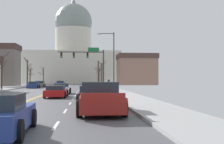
{
  "coord_description": "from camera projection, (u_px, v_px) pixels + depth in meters",
  "views": [
    {
      "loc": [
        4.6,
        -41.03,
        1.73
      ],
      "look_at": [
        9.9,
        22.24,
        3.13
      ],
      "focal_mm": 49.99,
      "sensor_mm": 36.0,
      "label": 1
    }
  ],
  "objects": [
    {
      "name": "capitol_building",
      "position": [
        73.0,
        54.0,
        113.53
      ],
      "size": [
        33.18,
        18.5,
        31.62
      ],
      "color": "beige",
      "rests_on": "ground"
    },
    {
      "name": "bare_tree_00",
      "position": [
        99.0,
        76.0,
        89.01
      ],
      "size": [
        2.54,
        1.33,
        4.9
      ],
      "color": "#4C3D2D",
      "rests_on": "ground"
    },
    {
      "name": "bare_tree_07",
      "position": [
        30.0,
        76.0,
        74.79
      ],
      "size": [
        1.94,
        2.24,
        4.33
      ],
      "color": "#4C3D2D",
      "rests_on": "ground"
    },
    {
      "name": "bare_tree_04",
      "position": [
        102.0,
        74.0,
        77.4
      ],
      "size": [
        1.49,
        2.21,
        6.11
      ],
      "color": "brown",
      "rests_on": "ground"
    },
    {
      "name": "sedan_oncoming_02",
      "position": [
        60.0,
        83.0,
        76.8
      ],
      "size": [
        2.19,
        4.32,
        1.24
      ],
      "color": "navy",
      "rests_on": "ground"
    },
    {
      "name": "ground",
      "position": [
        50.0,
        92.0,
        40.45
      ],
      "size": [
        20.0,
        180.0,
        0.2
      ],
      "color": "#4A4A4F"
    },
    {
      "name": "sedan_oncoming_00",
      "position": [
        33.0,
        85.0,
        57.95
      ],
      "size": [
        2.12,
        4.27,
        1.23
      ],
      "color": "navy",
      "rests_on": "ground"
    },
    {
      "name": "sedan_near_03",
      "position": [
        56.0,
        92.0,
        28.95
      ],
      "size": [
        2.06,
        4.63,
        1.13
      ],
      "color": "#B71414",
      "rests_on": "ground"
    },
    {
      "name": "sedan_oncoming_01",
      "position": [
        40.0,
        84.0,
        65.92
      ],
      "size": [
        2.12,
        4.55,
        1.29
      ],
      "color": "#6B6056",
      "rests_on": "ground"
    },
    {
      "name": "pickup_truck_near_05",
      "position": [
        100.0,
        99.0,
        15.85
      ],
      "size": [
        2.31,
        5.76,
        1.56
      ],
      "color": "maroon",
      "rests_on": "ground"
    },
    {
      "name": "sedan_near_00",
      "position": [
        89.0,
        86.0,
        49.81
      ],
      "size": [
        2.17,
        4.53,
        1.17
      ],
      "color": "#1E7247",
      "rests_on": "ground"
    },
    {
      "name": "bare_tree_06",
      "position": [
        101.0,
        74.0,
        69.42
      ],
      "size": [
        2.37,
        1.91,
        5.82
      ],
      "color": "brown",
      "rests_on": "ground"
    },
    {
      "name": "sedan_near_02",
      "position": [
        62.0,
        89.0,
        36.12
      ],
      "size": [
        2.01,
        4.65,
        1.22
      ],
      "color": "silver",
      "rests_on": "ground"
    },
    {
      "name": "flank_building_03",
      "position": [
        137.0,
        69.0,
        88.62
      ],
      "size": [
        10.99,
        9.31,
        8.77
      ],
      "color": "#8C6656",
      "rests_on": "ground"
    },
    {
      "name": "bare_tree_01",
      "position": [
        2.0,
        70.0,
        46.93
      ],
      "size": [
        2.13,
        2.61,
        5.64
      ],
      "color": "#423328",
      "rests_on": "ground"
    },
    {
      "name": "bicycle_parked",
      "position": [
        113.0,
        88.0,
        41.03
      ],
      "size": [
        0.12,
        1.77,
        0.85
      ],
      "color": "black",
      "rests_on": "ground"
    },
    {
      "name": "street_lamp_right",
      "position": [
        112.0,
        56.0,
        40.3
      ],
      "size": [
        2.25,
        0.24,
        7.62
      ],
      "color": "#333338",
      "rests_on": "ground"
    },
    {
      "name": "sedan_near_01",
      "position": [
        89.0,
        87.0,
        43.21
      ],
      "size": [
        2.04,
        4.62,
        1.12
      ],
      "color": "navy",
      "rests_on": "ground"
    },
    {
      "name": "bare_tree_05",
      "position": [
        43.0,
        75.0,
        91.65
      ],
      "size": [
        1.84,
        2.49,
        5.34
      ],
      "color": "#4C3D2D",
      "rests_on": "ground"
    },
    {
      "name": "pedestrian_00",
      "position": [
        109.0,
        83.0,
        50.59
      ],
      "size": [
        0.35,
        0.34,
        1.66
      ],
      "color": "black",
      "rests_on": "ground"
    },
    {
      "name": "signal_gantry",
      "position": [
        87.0,
        59.0,
        53.32
      ],
      "size": [
        7.91,
        0.41,
        6.98
      ],
      "color": "#28282D",
      "rests_on": "ground"
    },
    {
      "name": "bare_tree_02",
      "position": [
        98.0,
        73.0,
        82.3
      ],
      "size": [
        2.36,
        1.54,
        6.73
      ],
      "color": "#423328",
      "rests_on": "ground"
    },
    {
      "name": "sedan_near_04",
      "position": [
        91.0,
        95.0,
        22.53
      ],
      "size": [
        2.07,
        4.4,
        1.23
      ],
      "color": "black",
      "rests_on": "ground"
    },
    {
      "name": "bare_tree_03",
      "position": [
        27.0,
        72.0,
        68.64
      ],
      "size": [
        2.12,
        1.86,
        6.46
      ],
      "color": "#4C3D2D",
      "rests_on": "ground"
    }
  ]
}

